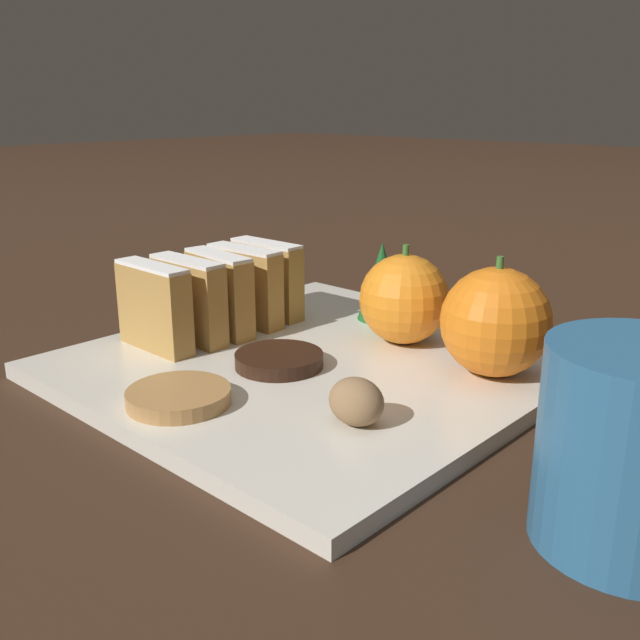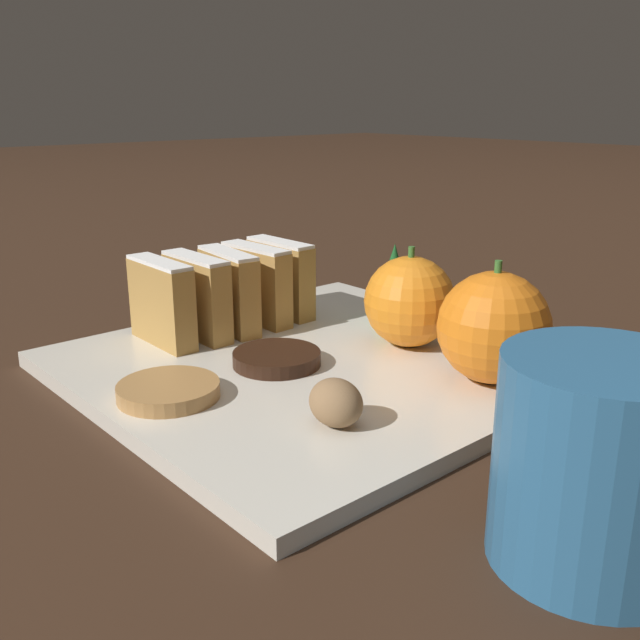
% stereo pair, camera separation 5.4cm
% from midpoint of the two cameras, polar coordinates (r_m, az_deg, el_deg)
% --- Properties ---
extents(ground_plane, '(6.00, 6.00, 0.00)m').
position_cam_midpoint_polar(ground_plane, '(0.55, -2.80, -4.23)').
color(ground_plane, '#382316').
extents(serving_platter, '(0.33, 0.34, 0.01)m').
position_cam_midpoint_polar(serving_platter, '(0.55, -2.81, -3.64)').
color(serving_platter, silver).
rests_on(serving_platter, ground_plane).
extents(stollen_slice_front, '(0.07, 0.02, 0.07)m').
position_cam_midpoint_polar(stollen_slice_front, '(0.58, -15.75, 0.96)').
color(stollen_slice_front, '#B28442').
rests_on(stollen_slice_front, serving_platter).
extents(stollen_slice_second, '(0.07, 0.02, 0.07)m').
position_cam_midpoint_polar(stollen_slice_second, '(0.59, -13.05, 1.52)').
color(stollen_slice_second, '#B28442').
rests_on(stollen_slice_second, serving_platter).
extents(stollen_slice_third, '(0.08, 0.03, 0.07)m').
position_cam_midpoint_polar(stollen_slice_third, '(0.60, -10.59, 2.08)').
color(stollen_slice_third, '#B28442').
rests_on(stollen_slice_third, serving_platter).
extents(stollen_slice_fourth, '(0.08, 0.02, 0.07)m').
position_cam_midpoint_polar(stollen_slice_fourth, '(0.62, -8.49, 2.67)').
color(stollen_slice_fourth, '#B28442').
rests_on(stollen_slice_fourth, serving_platter).
extents(stollen_slice_fifth, '(0.08, 0.02, 0.07)m').
position_cam_midpoint_polar(stollen_slice_fifth, '(0.65, -6.65, 3.25)').
color(stollen_slice_fifth, '#B28442').
rests_on(stollen_slice_fifth, serving_platter).
extents(orange_near, '(0.08, 0.08, 0.09)m').
position_cam_midpoint_polar(orange_near, '(0.51, 10.97, -0.20)').
color(orange_near, orange).
rests_on(orange_near, serving_platter).
extents(orange_far, '(0.07, 0.07, 0.08)m').
position_cam_midpoint_polar(orange_far, '(0.57, 4.09, 1.64)').
color(orange_far, orange).
rests_on(orange_far, serving_platter).
extents(walnut, '(0.04, 0.03, 0.03)m').
position_cam_midpoint_polar(walnut, '(0.43, -0.65, -6.61)').
color(walnut, '#8E6B47').
rests_on(walnut, serving_platter).
extents(chocolate_cookie, '(0.07, 0.07, 0.01)m').
position_cam_midpoint_polar(chocolate_cookie, '(0.53, -6.21, -3.24)').
color(chocolate_cookie, black).
rests_on(chocolate_cookie, serving_platter).
extents(gingerbread_cookie, '(0.07, 0.07, 0.01)m').
position_cam_midpoint_polar(gingerbread_cookie, '(0.48, -14.44, -6.02)').
color(gingerbread_cookie, '#B27F47').
rests_on(gingerbread_cookie, serving_platter).
extents(evergreen_sprig, '(0.04, 0.04, 0.07)m').
position_cam_midpoint_polar(evergreen_sprig, '(0.63, 2.54, 3.09)').
color(evergreen_sprig, '#195623').
rests_on(evergreen_sprig, serving_platter).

